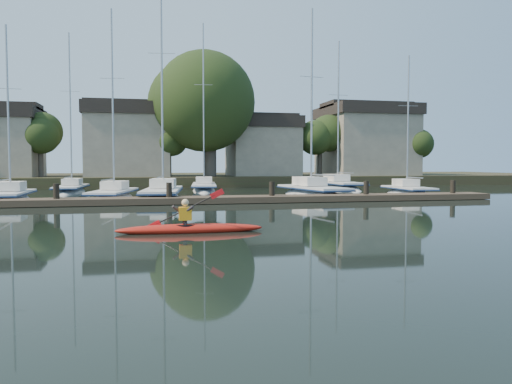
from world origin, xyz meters
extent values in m
plane|color=black|center=(0.00, 0.00, 0.00)|extent=(160.00, 160.00, 0.00)
ellipsoid|color=#B02A0D|center=(-2.85, 1.92, 0.11)|extent=(4.87, 0.72, 0.37)
cylinder|color=black|center=(-3.01, 1.92, 0.23)|extent=(0.74, 0.74, 0.10)
imported|color=#2D282B|center=(-3.01, 1.92, 0.61)|extent=(0.26, 0.39, 1.05)
cube|color=orange|center=(-3.01, 1.92, 0.63)|extent=(0.41, 0.31, 0.43)
sphere|color=#D7B686|center=(-3.01, 1.92, 0.99)|extent=(0.24, 0.24, 0.24)
cube|color=brown|center=(0.00, 14.00, 0.20)|extent=(34.00, 2.00, 0.35)
cylinder|color=black|center=(-9.00, 14.00, 0.30)|extent=(0.32, 0.32, 1.80)
cylinder|color=black|center=(-3.00, 14.00, 0.30)|extent=(0.32, 0.32, 1.80)
cylinder|color=black|center=(3.00, 14.00, 0.30)|extent=(0.32, 0.32, 1.80)
cylinder|color=black|center=(9.00, 14.00, 0.30)|extent=(0.32, 0.32, 1.80)
cylinder|color=black|center=(15.00, 14.00, 0.30)|extent=(0.32, 0.32, 1.80)
ellipsoid|color=silver|center=(-12.26, 17.72, -0.35)|extent=(2.30, 7.49, 1.88)
cube|color=silver|center=(-12.26, 17.72, 0.54)|extent=(2.16, 6.15, 0.14)
cube|color=navy|center=(-12.26, 17.72, 0.47)|extent=(2.24, 6.30, 0.08)
cube|color=silver|center=(-12.28, 18.17, 0.91)|extent=(1.45, 2.12, 0.54)
cylinder|color=#9EA0A5|center=(-12.27, 17.95, 5.55)|extent=(0.12, 0.12, 9.91)
cylinder|color=#9EA0A5|center=(-12.23, 16.61, 1.34)|extent=(0.16, 2.82, 0.08)
cylinder|color=#9EA0A5|center=(-12.27, 17.95, 6.74)|extent=(1.59, 0.08, 0.03)
ellipsoid|color=silver|center=(-6.33, 18.50, -0.33)|extent=(3.39, 8.36, 1.82)
cube|color=silver|center=(-6.33, 18.50, 0.53)|extent=(3.04, 6.90, 0.13)
cube|color=navy|center=(-6.33, 18.50, 0.45)|extent=(3.15, 7.07, 0.08)
cube|color=silver|center=(-6.24, 18.98, 0.88)|extent=(1.71, 2.48, 0.53)
cylinder|color=#9EA0A5|center=(-6.29, 18.74, 6.32)|extent=(0.11, 0.11, 11.48)
cylinder|color=#9EA0A5|center=(-6.54, 17.30, 1.29)|extent=(0.61, 3.06, 0.08)
cylinder|color=#9EA0A5|center=(-6.29, 18.74, 7.69)|extent=(1.51, 0.29, 0.03)
ellipsoid|color=silver|center=(-3.23, 18.15, -0.38)|extent=(3.38, 9.91, 2.05)
cube|color=silver|center=(-3.23, 18.15, 0.59)|extent=(3.07, 8.16, 0.15)
cube|color=navy|center=(-3.23, 18.15, 0.51)|extent=(3.18, 8.36, 0.09)
cube|color=silver|center=(-3.17, 18.73, 0.99)|extent=(1.82, 2.88, 0.59)
cylinder|color=#9EA0A5|center=(-3.20, 18.44, 7.66)|extent=(0.13, 0.13, 14.03)
cylinder|color=#9EA0A5|center=(-3.40, 16.71, 1.46)|extent=(0.52, 3.68, 0.09)
cylinder|color=#9EA0A5|center=(-3.20, 18.44, 9.34)|extent=(1.72, 0.23, 0.03)
ellipsoid|color=silver|center=(7.12, 18.61, -0.39)|extent=(3.58, 9.19, 2.13)
cube|color=silver|center=(7.12, 18.61, 0.62)|extent=(3.24, 7.58, 0.16)
cube|color=navy|center=(7.12, 18.61, 0.53)|extent=(3.35, 7.77, 0.09)
cube|color=silver|center=(7.04, 19.14, 1.03)|extent=(1.90, 2.70, 0.62)
cylinder|color=#9EA0A5|center=(7.08, 18.87, 6.82)|extent=(0.13, 0.13, 12.31)
cylinder|color=#9EA0A5|center=(7.31, 17.28, 1.51)|extent=(0.56, 3.38, 0.09)
cylinder|color=#9EA0A5|center=(7.08, 18.87, 8.30)|extent=(1.78, 0.28, 0.03)
ellipsoid|color=silver|center=(14.44, 18.63, -0.33)|extent=(2.46, 6.79, 1.81)
cube|color=silver|center=(14.44, 18.63, 0.52)|extent=(2.28, 5.59, 0.13)
cube|color=navy|center=(14.44, 18.63, 0.45)|extent=(2.37, 5.73, 0.08)
cube|color=silver|center=(14.47, 19.03, 0.88)|extent=(1.46, 1.96, 0.52)
cylinder|color=#9EA0A5|center=(14.46, 18.83, 5.33)|extent=(0.11, 0.11, 9.53)
cylinder|color=#9EA0A5|center=(14.37, 17.64, 1.29)|extent=(0.25, 2.53, 0.08)
cylinder|color=#9EA0A5|center=(14.46, 18.83, 6.48)|extent=(1.52, 0.14, 0.03)
ellipsoid|color=silver|center=(-10.00, 26.69, -0.32)|extent=(2.13, 8.27, 1.74)
cube|color=silver|center=(-10.00, 26.69, 0.50)|extent=(2.00, 6.79, 0.13)
cube|color=navy|center=(-10.00, 26.69, 0.43)|extent=(2.08, 6.95, 0.07)
cube|color=silver|center=(-9.99, 27.18, 0.84)|extent=(1.34, 2.33, 0.50)
cylinder|color=#9EA0A5|center=(-9.99, 26.94, 6.48)|extent=(0.11, 0.11, 11.87)
cylinder|color=#9EA0A5|center=(-10.03, 25.46, 1.23)|extent=(0.15, 3.12, 0.07)
cylinder|color=#9EA0A5|center=(-9.99, 26.94, 7.91)|extent=(1.46, 0.06, 0.03)
ellipsoid|color=silver|center=(0.48, 27.31, -0.33)|extent=(3.07, 9.72, 1.82)
cube|color=silver|center=(0.48, 27.31, 0.53)|extent=(2.78, 8.00, 0.13)
cube|color=navy|center=(0.48, 27.31, 0.45)|extent=(2.88, 8.20, 0.08)
cube|color=silver|center=(0.54, 27.88, 0.88)|extent=(1.63, 2.81, 0.53)
cylinder|color=#9EA0A5|center=(0.51, 27.59, 7.26)|extent=(0.11, 0.11, 13.37)
cylinder|color=#9EA0A5|center=(0.32, 25.88, 1.29)|extent=(0.49, 3.62, 0.08)
cylinder|color=#9EA0A5|center=(0.51, 27.59, 8.87)|extent=(1.52, 0.20, 0.03)
ellipsoid|color=silver|center=(12.32, 26.78, -0.39)|extent=(2.46, 8.96, 2.12)
cube|color=silver|center=(12.32, 26.78, 0.61)|extent=(2.33, 7.36, 0.16)
cube|color=navy|center=(12.32, 26.78, 0.52)|extent=(2.42, 7.53, 0.09)
cube|color=silver|center=(12.31, 27.31, 1.03)|extent=(1.60, 2.52, 0.61)
cylinder|color=#9EA0A5|center=(12.32, 27.05, 6.81)|extent=(0.13, 0.13, 12.29)
cylinder|color=#9EA0A5|center=(12.34, 25.44, 1.51)|extent=(0.13, 3.40, 0.09)
cylinder|color=#9EA0A5|center=(12.32, 27.05, 8.29)|extent=(1.79, 0.06, 0.03)
cube|color=#31371B|center=(0.00, 44.00, 0.50)|extent=(90.00, 24.00, 1.00)
cube|color=gray|center=(-18.00, 38.00, 3.75)|extent=(7.00, 7.00, 5.50)
cube|color=#29231E|center=(-18.00, 38.00, 7.10)|extent=(7.35, 7.35, 1.20)
cube|color=gray|center=(-6.00, 38.00, 4.00)|extent=(8.00, 8.00, 6.00)
cube|color=#29231E|center=(-6.00, 38.00, 7.60)|extent=(8.40, 8.40, 1.20)
cube|color=gray|center=(8.00, 38.00, 3.50)|extent=(7.00, 7.00, 5.00)
cube|color=#29231E|center=(8.00, 38.00, 6.60)|extent=(7.35, 7.35, 1.20)
cube|color=gray|center=(20.00, 38.00, 4.25)|extent=(9.00, 9.00, 6.50)
cube|color=#29231E|center=(20.00, 38.00, 8.10)|extent=(9.45, 9.45, 1.20)
cylinder|color=#4E453E|center=(2.00, 35.00, 3.50)|extent=(1.20, 1.20, 5.00)
sphere|color=black|center=(2.00, 35.00, 8.50)|extent=(8.50, 8.50, 8.50)
cylinder|color=#4E453E|center=(-14.00, 36.00, 2.50)|extent=(0.48, 0.48, 3.00)
sphere|color=black|center=(-14.00, 36.00, 5.00)|extent=(3.40, 3.40, 3.40)
cylinder|color=#4E453E|center=(-2.00, 35.50, 2.40)|extent=(0.38, 0.38, 2.80)
sphere|color=black|center=(-2.00, 35.50, 4.60)|extent=(2.72, 2.72, 2.72)
cylinder|color=#4E453E|center=(14.00, 36.50, 2.60)|extent=(0.50, 0.50, 3.20)
sphere|color=black|center=(14.00, 36.50, 5.25)|extent=(3.57, 3.57, 3.57)
cylinder|color=#4E453E|center=(24.00, 35.00, 2.30)|extent=(0.41, 0.41, 2.60)
sphere|color=black|center=(24.00, 35.00, 4.45)|extent=(2.89, 2.89, 2.89)
camera|label=1|loc=(-4.24, -14.52, 2.27)|focal=35.00mm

